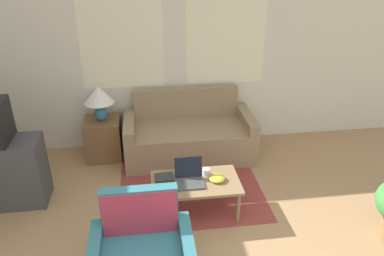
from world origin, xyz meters
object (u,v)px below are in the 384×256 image
(couch, at_px, (189,136))
(laptop, at_px, (189,177))
(cup_navy, at_px, (206,172))
(snack_bowl, at_px, (217,178))
(table_lamp, at_px, (99,97))
(book_red, at_px, (164,178))
(coffee_table, at_px, (196,185))

(couch, bearing_deg, laptop, -96.81)
(laptop, distance_m, cup_navy, 0.23)
(snack_bowl, bearing_deg, couch, 96.52)
(table_lamp, height_order, book_red, table_lamp)
(table_lamp, xyz_separation_m, snack_bowl, (1.32, -1.39, -0.46))
(cup_navy, height_order, snack_bowl, cup_navy)
(couch, xyz_separation_m, laptop, (-0.15, -1.28, 0.18))
(couch, height_order, book_red, couch)
(table_lamp, bearing_deg, laptop, -53.23)
(coffee_table, xyz_separation_m, book_red, (-0.33, 0.09, 0.06))
(cup_navy, bearing_deg, couch, 92.43)
(coffee_table, bearing_deg, book_red, 164.59)
(laptop, xyz_separation_m, snack_bowl, (0.30, -0.02, -0.03))
(coffee_table, height_order, snack_bowl, snack_bowl)
(table_lamp, height_order, snack_bowl, table_lamp)
(snack_bowl, xyz_separation_m, book_red, (-0.57, 0.10, -0.01))
(coffee_table, height_order, book_red, book_red)
(cup_navy, bearing_deg, book_red, -177.22)
(cup_navy, xyz_separation_m, snack_bowl, (0.10, -0.12, -0.01))
(cup_navy, distance_m, snack_bowl, 0.16)
(snack_bowl, bearing_deg, cup_navy, 128.44)
(couch, bearing_deg, table_lamp, 175.41)
(couch, xyz_separation_m, cup_navy, (0.05, -1.17, 0.16))
(couch, bearing_deg, book_red, -109.40)
(table_lamp, bearing_deg, book_red, -59.52)
(cup_navy, bearing_deg, snack_bowl, -51.56)
(book_red, bearing_deg, snack_bowl, -10.08)
(coffee_table, distance_m, book_red, 0.35)
(coffee_table, relative_size, laptop, 3.20)
(table_lamp, relative_size, snack_bowl, 2.77)
(laptop, height_order, cup_navy, laptop)
(snack_bowl, bearing_deg, table_lamp, 133.67)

